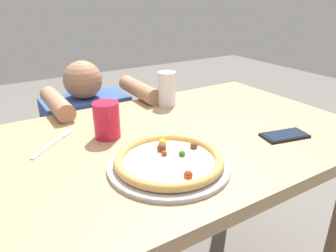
# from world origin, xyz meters

# --- Properties ---
(dining_table) EXTENTS (1.26, 0.80, 0.75)m
(dining_table) POSITION_xyz_m (0.00, 0.00, 0.63)
(dining_table) COLOR tan
(dining_table) RESTS_ON ground
(pizza_near) EXTENTS (0.33, 0.33, 0.04)m
(pizza_near) POSITION_xyz_m (-0.13, -0.17, 0.77)
(pizza_near) COLOR #B7B7BC
(pizza_near) RESTS_ON dining_table
(drink_cup_colored) EXTENTS (0.08, 0.08, 0.12)m
(drink_cup_colored) POSITION_xyz_m (-0.19, 0.10, 0.81)
(drink_cup_colored) COLOR red
(drink_cup_colored) RESTS_ON dining_table
(water_cup_clear) EXTENTS (0.07, 0.07, 0.14)m
(water_cup_clear) POSITION_xyz_m (0.13, 0.27, 0.82)
(water_cup_clear) COLOR silver
(water_cup_clear) RESTS_ON dining_table
(fork) EXTENTS (0.16, 0.15, 0.00)m
(fork) POSITION_xyz_m (-0.36, 0.15, 0.75)
(fork) COLOR silver
(fork) RESTS_ON dining_table
(cell_phone) EXTENTS (0.16, 0.10, 0.01)m
(cell_phone) POSITION_xyz_m (0.29, -0.20, 0.75)
(cell_phone) COLOR black
(cell_phone) RESTS_ON dining_table
(diner_seated) EXTENTS (0.43, 0.53, 0.89)m
(diner_seated) POSITION_xyz_m (-0.10, 0.65, 0.40)
(diner_seated) COLOR #333847
(diner_seated) RESTS_ON ground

